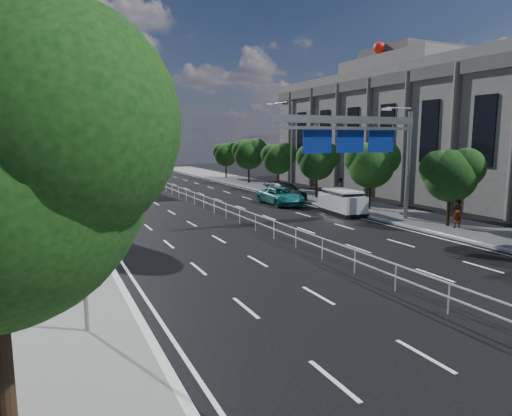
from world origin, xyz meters
TOP-DOWN VIEW (x-y plane):
  - ground at (0.00, 0.00)m, footprint 160.00×160.00m
  - sidewalk_near at (-11.50, 0.00)m, footprint 5.00×140.00m
  - kerb_near at (-9.00, 0.00)m, footprint 0.25×140.00m
  - median_fence at (0.00, 22.50)m, footprint 0.05×85.00m
  - toilet_sign at (-10.95, 0.00)m, footprint 1.62×0.18m
  - overhead_gantry at (6.74, 10.05)m, footprint 10.24×0.38m
  - streetlight_far at (10.50, 26.00)m, footprint 2.78×2.40m
  - civic_hall at (23.72, 22.00)m, footprint 14.40×36.00m
  - near_tree_back at (-11.94, 17.97)m, footprint 4.84×4.51m
  - far_tree_c at (11.24, 6.98)m, footprint 3.52×3.28m
  - far_tree_d at (11.25, 14.48)m, footprint 3.85×3.59m
  - far_tree_e at (11.25, 21.98)m, footprint 3.63×3.38m
  - far_tree_f at (11.24, 29.48)m, footprint 3.52×3.28m
  - far_tree_g at (11.25, 36.98)m, footprint 3.96×3.69m
  - far_tree_h at (11.24, 44.48)m, footprint 3.41×3.18m
  - white_minivan at (-2.88, 31.07)m, footprint 2.27×4.30m
  - red_bus at (-4.03, 36.03)m, footprint 3.64×10.89m
  - near_car_silver at (-5.50, 27.02)m, footprint 2.40×4.76m
  - near_car_dark at (-4.80, 55.16)m, footprint 1.72×4.90m
  - silver_minivan at (8.30, 14.00)m, footprint 2.26×4.44m
  - parked_car_teal at (6.50, 20.07)m, footprint 2.42×5.14m
  - parked_car_dark at (8.30, 22.58)m, footprint 2.18×5.18m
  - pedestrian_a at (11.14, 6.27)m, footprint 0.66×0.46m
  - pedestrian_b at (13.40, 21.42)m, footprint 1.00×0.89m

SIDE VIEW (x-z plane):
  - ground at x=0.00m, z-range 0.00..0.00m
  - sidewalk_near at x=-11.50m, z-range 0.00..0.14m
  - kerb_near at x=-9.00m, z-range -0.01..0.15m
  - median_fence at x=0.00m, z-range 0.01..1.04m
  - parked_car_teal at x=6.50m, z-range 0.00..1.42m
  - parked_car_dark at x=8.30m, z-range 0.00..1.49m
  - near_car_silver at x=-5.50m, z-range 0.00..1.56m
  - near_car_dark at x=-4.80m, z-range 0.00..1.61m
  - silver_minivan at x=8.30m, z-range -0.01..1.76m
  - white_minivan at x=-2.88m, z-range -0.02..1.77m
  - pedestrian_b at x=13.40m, z-range 0.14..1.84m
  - pedestrian_a at x=11.14m, z-range 0.14..1.87m
  - red_bus at x=-4.03m, z-range 0.07..3.26m
  - toilet_sign at x=-10.95m, z-range 0.77..5.11m
  - far_tree_h at x=11.24m, z-range 0.97..5.88m
  - far_tree_c at x=11.24m, z-range 0.95..5.90m
  - far_tree_f at x=11.24m, z-range 0.98..6.00m
  - far_tree_e at x=11.25m, z-range 0.99..6.12m
  - far_tree_d at x=11.25m, z-range 1.02..6.36m
  - far_tree_g at x=11.25m, z-range 1.03..6.48m
  - near_tree_back at x=-11.94m, z-range 1.27..7.96m
  - streetlight_far at x=10.50m, z-range 0.71..9.71m
  - overhead_gantry at x=6.74m, z-range 1.88..9.33m
  - civic_hall at x=23.72m, z-range -0.91..13.44m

